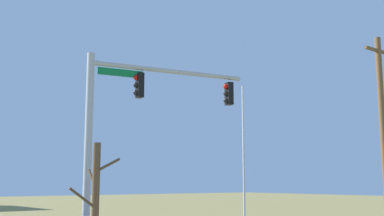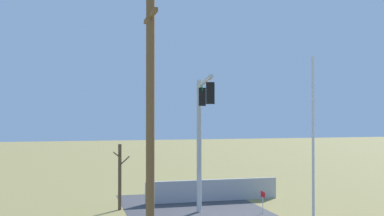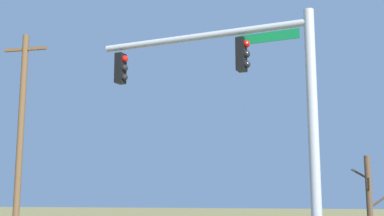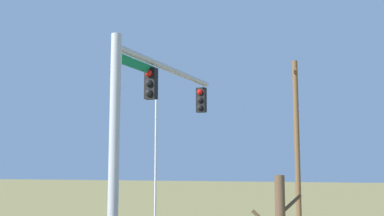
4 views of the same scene
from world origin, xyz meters
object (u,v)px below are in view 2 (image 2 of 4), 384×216
object	(u,v)px
flagpole	(313,158)
utility_pole	(150,141)
bare_tree	(120,176)
signal_mast	(202,121)
open_sign	(263,197)

from	to	relation	value
flagpole	utility_pole	distance (m)	6.92
utility_pole	bare_tree	world-z (taller)	utility_pole
flagpole	signal_mast	bearing A→B (deg)	15.35
flagpole	bare_tree	size ratio (longest dim) A/B	2.02
flagpole	bare_tree	distance (m)	12.92
signal_mast	flagpole	distance (m)	8.26
flagpole	open_sign	xyz separation A→B (m)	(8.20, -1.49, -2.95)
flagpole	bare_tree	world-z (taller)	flagpole
signal_mast	open_sign	distance (m)	5.62
signal_mast	bare_tree	distance (m)	6.11
flagpole	utility_pole	world-z (taller)	utility_pole
signal_mast	open_sign	size ratio (longest dim) A/B	6.15
bare_tree	open_sign	world-z (taller)	bare_tree
signal_mast	open_sign	bearing A→B (deg)	-84.75
bare_tree	open_sign	distance (m)	8.28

